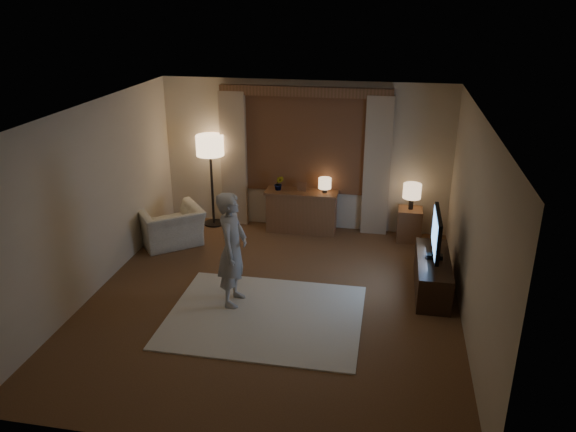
% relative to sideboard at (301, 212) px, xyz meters
% --- Properties ---
extents(room, '(5.04, 5.54, 2.64)m').
position_rel_sideboard_xyz_m(room, '(0.01, -2.00, 0.98)').
color(room, brown).
rests_on(room, ground).
extents(rug, '(2.50, 2.00, 0.02)m').
position_rel_sideboard_xyz_m(rug, '(-0.00, -2.91, -0.34)').
color(rug, beige).
rests_on(rug, floor).
extents(sideboard, '(1.20, 0.40, 0.70)m').
position_rel_sideboard_xyz_m(sideboard, '(0.00, 0.00, 0.00)').
color(sideboard, brown).
rests_on(sideboard, floor).
extents(picture_frame, '(0.16, 0.02, 0.20)m').
position_rel_sideboard_xyz_m(picture_frame, '(-0.00, 0.00, 0.45)').
color(picture_frame, brown).
rests_on(picture_frame, sideboard).
extents(plant, '(0.17, 0.13, 0.30)m').
position_rel_sideboard_xyz_m(plant, '(-0.40, 0.00, 0.50)').
color(plant, '#999999').
rests_on(plant, sideboard).
extents(table_lamp_sideboard, '(0.22, 0.22, 0.30)m').
position_rel_sideboard_xyz_m(table_lamp_sideboard, '(0.40, 0.00, 0.55)').
color(table_lamp_sideboard, black).
rests_on(table_lamp_sideboard, sideboard).
extents(floor_lamp, '(0.48, 0.48, 1.65)m').
position_rel_sideboard_xyz_m(floor_lamp, '(-1.62, 0.00, 1.04)').
color(floor_lamp, black).
rests_on(floor_lamp, floor).
extents(armchair, '(1.30, 1.28, 0.64)m').
position_rel_sideboard_xyz_m(armchair, '(-2.04, -0.97, -0.03)').
color(armchair, beige).
rests_on(armchair, floor).
extents(side_table, '(0.40, 0.40, 0.56)m').
position_rel_sideboard_xyz_m(side_table, '(1.86, -0.05, -0.07)').
color(side_table, brown).
rests_on(side_table, floor).
extents(table_lamp_side, '(0.30, 0.30, 0.44)m').
position_rel_sideboard_xyz_m(table_lamp_side, '(1.86, -0.05, 0.52)').
color(table_lamp_side, black).
rests_on(table_lamp_side, side_table).
extents(tv_stand, '(0.45, 1.40, 0.50)m').
position_rel_sideboard_xyz_m(tv_stand, '(2.16, -1.79, -0.10)').
color(tv_stand, black).
rests_on(tv_stand, floor).
extents(tv, '(0.23, 0.93, 0.67)m').
position_rel_sideboard_xyz_m(tv, '(2.16, -1.79, 0.52)').
color(tv, black).
rests_on(tv, tv_stand).
extents(person, '(0.40, 0.59, 1.57)m').
position_rel_sideboard_xyz_m(person, '(-0.49, -2.64, 0.46)').
color(person, '#AEA9A1').
rests_on(person, rug).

